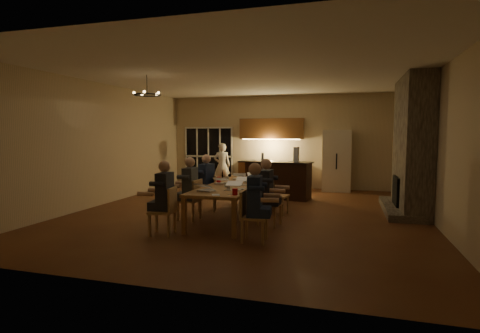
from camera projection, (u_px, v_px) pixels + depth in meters
name	position (u px, v px, depth m)	size (l,w,h in m)	color
floor	(248.00, 213.00, 8.87)	(9.00, 9.00, 0.00)	brown
back_wall	(281.00, 142.00, 13.06)	(8.00, 0.04, 3.20)	beige
left_wall	(101.00, 144.00, 9.85)	(0.04, 9.00, 3.20)	beige
right_wall	(439.00, 147.00, 7.62)	(0.04, 9.00, 3.20)	beige
ceiling	(248.00, 75.00, 8.59)	(8.00, 9.00, 0.04)	white
french_doors	(209.00, 156.00, 13.81)	(1.86, 0.08, 2.10)	black
fireplace	(412.00, 145.00, 8.85)	(0.58, 2.50, 3.20)	#706658
kitchenette	(271.00, 153.00, 12.87)	(2.24, 0.68, 2.40)	brown
refrigerator	(337.00, 161.00, 12.23)	(0.90, 0.68, 2.00)	beige
dining_table	(233.00, 201.00, 8.31)	(1.10, 3.20, 0.75)	#B68148
bar_island	(278.00, 180.00, 10.89)	(1.94, 0.68, 1.08)	black
chair_left_near	(162.00, 211.00, 6.94)	(0.44, 0.44, 0.89)	#AC7D56
chair_left_mid	(189.00, 200.00, 8.14)	(0.44, 0.44, 0.89)	#AC7D56
chair_left_far	(207.00, 193.00, 9.11)	(0.44, 0.44, 0.89)	#AC7D56
chair_right_near	(255.00, 216.00, 6.49)	(0.44, 0.44, 0.89)	#AC7D56
chair_right_mid	(269.00, 204.00, 7.65)	(0.44, 0.44, 0.89)	#AC7D56
chair_right_far	(278.00, 195.00, 8.71)	(0.44, 0.44, 0.89)	#AC7D56
person_left_near	(165.00, 197.00, 7.01)	(0.60, 0.60, 1.38)	#24262F
person_right_near	(255.00, 202.00, 6.47)	(0.60, 0.60, 1.38)	#1E2D4B
person_left_mid	(190.00, 189.00, 8.06)	(0.60, 0.60, 1.38)	#3C4348
person_right_mid	(266.00, 193.00, 7.54)	(0.60, 0.60, 1.38)	#24262F
person_left_far	(207.00, 183.00, 9.09)	(0.60, 0.60, 1.38)	#1E2D4B
standing_person	(222.00, 166.00, 12.95)	(0.57, 0.37, 1.56)	white
chandelier	(147.00, 95.00, 8.44)	(0.60, 0.60, 0.03)	black
laptop_a	(206.00, 185.00, 7.36)	(0.32, 0.28, 0.23)	silver
laptop_b	(233.00, 185.00, 7.46)	(0.32, 0.28, 0.23)	silver
laptop_c	(222.00, 179.00, 8.44)	(0.32, 0.28, 0.23)	silver
laptop_d	(243.00, 180.00, 8.24)	(0.32, 0.28, 0.23)	silver
laptop_e	(239.00, 174.00, 9.35)	(0.32, 0.28, 0.23)	silver
laptop_f	(255.00, 175.00, 9.17)	(0.32, 0.28, 0.23)	silver
mug_front	(226.00, 185.00, 7.93)	(0.08, 0.08, 0.10)	silver
mug_mid	(246.00, 180.00, 8.69)	(0.07, 0.07, 0.10)	silver
mug_back	(227.00, 178.00, 9.08)	(0.07, 0.07, 0.10)	silver
redcup_near	(235.00, 192.00, 6.89)	(0.10, 0.10, 0.12)	red
redcup_mid	(219.00, 179.00, 8.74)	(0.10, 0.10, 0.12)	red
redcup_far	(255.00, 175.00, 9.63)	(0.09, 0.09, 0.12)	red
can_silver	(228.00, 186.00, 7.61)	(0.06, 0.06, 0.12)	#B2B2B7
can_cola	(243.00, 175.00, 9.64)	(0.07, 0.07, 0.12)	#3F0F0C
can_right	(256.00, 181.00, 8.49)	(0.06, 0.06, 0.12)	#B2B2B7
plate_near	(242.00, 189.00, 7.59)	(0.23, 0.23, 0.02)	silver
plate_left	(209.00, 190.00, 7.47)	(0.23, 0.23, 0.02)	silver
plate_far	(257.00, 181.00, 8.84)	(0.23, 0.23, 0.02)	silver
notepad	(216.00, 195.00, 6.85)	(0.14, 0.20, 0.01)	white
bar_bottle	(263.00, 157.00, 10.97)	(0.08, 0.08, 0.24)	#99999E
bar_blender	(296.00, 154.00, 10.65)	(0.13, 0.13, 0.42)	silver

